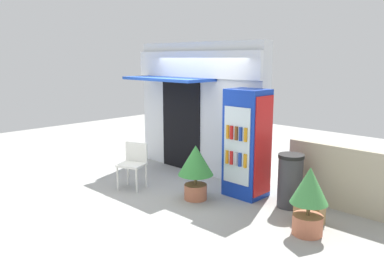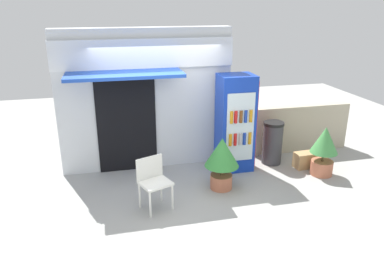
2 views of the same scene
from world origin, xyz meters
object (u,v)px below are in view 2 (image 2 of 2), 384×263
at_px(drink_cooler, 236,123).
at_px(potted_plant_curbside, 324,147).
at_px(potted_plant_near_shop, 222,157).
at_px(cardboard_box, 304,160).
at_px(trash_bin, 272,143).
at_px(plastic_chair, 153,178).

xyz_separation_m(drink_cooler, potted_plant_curbside, (1.61, -0.69, -0.40)).
relative_size(potted_plant_near_shop, cardboard_box, 2.37).
bearing_deg(drink_cooler, cardboard_box, -12.43).
bearing_deg(drink_cooler, potted_plant_near_shop, -123.90).
bearing_deg(potted_plant_near_shop, cardboard_box, 13.38).
bearing_deg(potted_plant_curbside, cardboard_box, 114.01).
relative_size(trash_bin, cardboard_box, 2.21).
relative_size(drink_cooler, trash_bin, 2.13).
relative_size(plastic_chair, trash_bin, 0.95).
height_order(potted_plant_near_shop, potted_plant_curbside, potted_plant_curbside).
xyz_separation_m(potted_plant_curbside, trash_bin, (-0.74, 0.76, -0.12)).
bearing_deg(cardboard_box, plastic_chair, -165.61).
bearing_deg(trash_bin, plastic_chair, -155.73).
height_order(potted_plant_near_shop, cardboard_box, potted_plant_near_shop).
distance_m(potted_plant_near_shop, potted_plant_curbside, 2.13).
relative_size(drink_cooler, cardboard_box, 4.70).
bearing_deg(potted_plant_curbside, trash_bin, 134.26).
height_order(drink_cooler, potted_plant_curbside, drink_cooler).
bearing_deg(potted_plant_near_shop, drink_cooler, 56.10).
height_order(potted_plant_curbside, cardboard_box, potted_plant_curbside).
xyz_separation_m(drink_cooler, cardboard_box, (1.44, -0.32, -0.82)).
distance_m(plastic_chair, potted_plant_curbside, 3.47).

